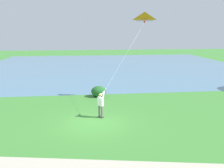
{
  "coord_description": "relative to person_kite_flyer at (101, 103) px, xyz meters",
  "views": [
    {
      "loc": [
        14.18,
        -0.31,
        5.87
      ],
      "look_at": [
        -0.44,
        1.26,
        2.48
      ],
      "focal_mm": 36.84,
      "sensor_mm": 36.0,
      "label": 1
    }
  ],
  "objects": [
    {
      "name": "flying_kite",
      "position": [
        -4.02,
        3.87,
        5.87
      ],
      "size": [
        4.19,
        4.43,
        5.61
      ],
      "color": "orange"
    },
    {
      "name": "lakeside_shrub",
      "position": [
        -5.26,
        0.11,
        -0.56
      ],
      "size": [
        1.17,
        1.36,
        0.98
      ],
      "primitive_type": "ellipsoid",
      "color": "#236028",
      "rests_on": "ground"
    },
    {
      "name": "lake_water",
      "position": [
        -23.96,
        3.47,
        -1.04
      ],
      "size": [
        36.0,
        44.0,
        0.01
      ],
      "primitive_type": "cube",
      "color": "teal",
      "rests_on": "ground"
    },
    {
      "name": "ground_plane",
      "position": [
        0.89,
        -0.53,
        -1.05
      ],
      "size": [
        120.0,
        120.0,
        0.0
      ],
      "primitive_type": "plane",
      "color": "#3D7F33"
    },
    {
      "name": "person_kite_flyer",
      "position": [
        0.0,
        0.0,
        0.0
      ],
      "size": [
        0.6,
        0.59,
        1.83
      ],
      "color": "#232328",
      "rests_on": "ground"
    }
  ]
}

